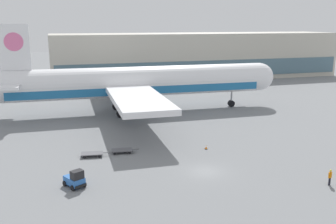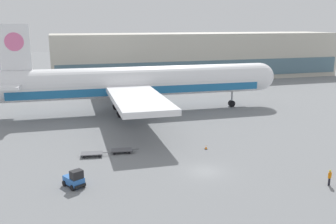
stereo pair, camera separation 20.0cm
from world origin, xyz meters
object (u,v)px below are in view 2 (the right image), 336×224
ground_crew_near (330,176)px  traffic_cone_near (206,147)px  baggage_tug_foreground (75,179)px  baggage_dolly_second (122,150)px  airplane_main (135,83)px  baggage_dolly_lead (92,154)px

ground_crew_near → traffic_cone_near: 17.08m
baggage_tug_foreground → baggage_dolly_second: bearing=116.0°
airplane_main → baggage_dolly_second: size_ratio=15.40×
baggage_dolly_lead → baggage_dolly_second: bearing=10.8°
baggage_dolly_second → traffic_cone_near: traffic_cone_near is taller
airplane_main → ground_crew_near: size_ratio=32.35×
baggage_dolly_lead → baggage_tug_foreground: bearing=-99.0°
baggage_dolly_second → ground_crew_near: size_ratio=2.10×
baggage_dolly_second → traffic_cone_near: 11.67m
ground_crew_near → traffic_cone_near: ground_crew_near is taller
traffic_cone_near → baggage_dolly_lead: bearing=174.2°
baggage_tug_foreground → traffic_cone_near: 19.68m
ground_crew_near → baggage_tug_foreground: bearing=-38.4°
airplane_main → baggage_dolly_lead: size_ratio=15.40×
baggage_dolly_lead → baggage_dolly_second: 4.04m
baggage_dolly_second → ground_crew_near: 25.92m
baggage_tug_foreground → traffic_cone_near: (18.22, 7.42, -0.59)m
airplane_main → traffic_cone_near: bearing=-76.7°
baggage_dolly_lead → ground_crew_near: ground_crew_near is taller
baggage_tug_foreground → ground_crew_near: baggage_tug_foreground is taller
baggage_tug_foreground → ground_crew_near: (26.45, -7.53, 0.19)m
airplane_main → baggage_dolly_second: airplane_main is taller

